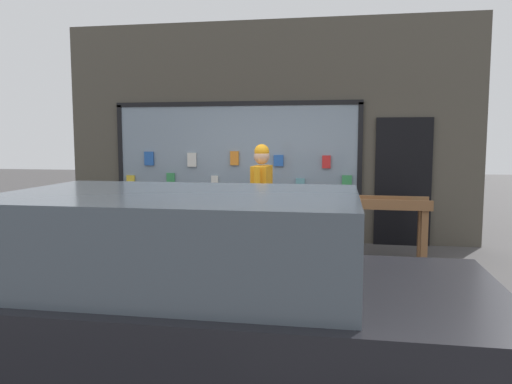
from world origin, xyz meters
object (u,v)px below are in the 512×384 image
(display_table_left, at_px, (166,206))
(person_browsing, at_px, (262,194))
(parked_car, at_px, (182,293))
(small_dog, at_px, (237,246))
(sandwich_board_sign, at_px, (60,217))
(display_table_right, at_px, (348,210))

(display_table_left, distance_m, person_browsing, 1.69)
(person_browsing, distance_m, parked_car, 3.76)
(person_browsing, bearing_deg, small_dog, 130.43)
(display_table_left, distance_m, small_dog, 1.55)
(small_dog, distance_m, sandwich_board_sign, 3.22)
(display_table_right, xyz_separation_m, sandwich_board_sign, (-4.62, 0.04, -0.23))
(display_table_left, height_order, sandwich_board_sign, sandwich_board_sign)
(small_dog, bearing_deg, parked_car, -145.11)
(display_table_left, bearing_deg, person_browsing, -18.13)
(display_table_left, distance_m, parked_car, 4.58)
(display_table_left, xyz_separation_m, small_dog, (1.28, -0.75, -0.43))
(display_table_left, relative_size, person_browsing, 1.37)
(display_table_left, xyz_separation_m, parked_car, (1.66, -4.27, 0.03))
(display_table_right, distance_m, person_browsing, 1.33)
(small_dog, height_order, sandwich_board_sign, sandwich_board_sign)
(small_dog, relative_size, sandwich_board_sign, 0.55)
(display_table_left, distance_m, display_table_right, 2.79)
(display_table_right, relative_size, person_browsing, 1.37)
(sandwich_board_sign, bearing_deg, person_browsing, 6.82)
(display_table_right, relative_size, sandwich_board_sign, 2.41)
(small_dog, relative_size, parked_car, 0.13)
(person_browsing, distance_m, sandwich_board_sign, 3.50)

